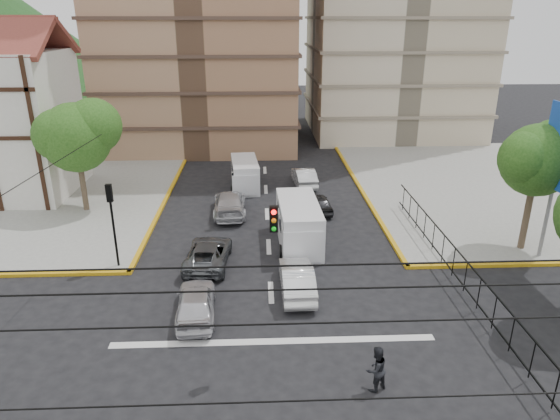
{
  "coord_description": "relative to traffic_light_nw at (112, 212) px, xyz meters",
  "views": [
    {
      "loc": [
        -0.45,
        -15.47,
        12.15
      ],
      "look_at": [
        0.44,
        5.43,
        4.0
      ],
      "focal_mm": 32.0,
      "sensor_mm": 36.0,
      "label": 1
    }
  ],
  "objects": [
    {
      "name": "ground",
      "position": [
        7.8,
        -7.8,
        -3.11
      ],
      "size": [
        160.0,
        160.0,
        0.0
      ],
      "primitive_type": "plane",
      "color": "black",
      "rests_on": "ground"
    },
    {
      "name": "sidewalk_ne",
      "position": [
        27.8,
        12.2,
        -3.04
      ],
      "size": [
        26.0,
        26.0,
        0.15
      ],
      "primitive_type": "cube",
      "color": "gray",
      "rests_on": "ground"
    },
    {
      "name": "stop_line",
      "position": [
        7.8,
        -6.6,
        -3.11
      ],
      "size": [
        13.0,
        0.4,
        0.01
      ],
      "primitive_type": "cube",
      "color": "silver",
      "rests_on": "ground"
    },
    {
      "name": "park_fence",
      "position": [
        16.8,
        -3.3,
        -3.11
      ],
      "size": [
        0.1,
        22.5,
        1.66
      ],
      "primitive_type": null,
      "color": "black",
      "rests_on": "ground"
    },
    {
      "name": "tree_park_c",
      "position": [
        21.89,
        1.21,
        2.22
      ],
      "size": [
        4.65,
        3.8,
        7.25
      ],
      "color": "#473828",
      "rests_on": "ground"
    },
    {
      "name": "tree_tudor",
      "position": [
        -4.1,
        8.21,
        2.11
      ],
      "size": [
        5.39,
        4.4,
        7.43
      ],
      "color": "#473828",
      "rests_on": "ground"
    },
    {
      "name": "traffic_light_nw",
      "position": [
        0.0,
        0.0,
        0.0
      ],
      "size": [
        0.28,
        0.22,
        4.4
      ],
      "color": "black",
      "rests_on": "ground"
    },
    {
      "name": "traffic_light_hanging",
      "position": [
        7.8,
        -9.84,
        2.79
      ],
      "size": [
        18.0,
        9.12,
        0.92
      ],
      "color": "black",
      "rests_on": "ground"
    },
    {
      "name": "van_right_lane",
      "position": [
        9.51,
        2.23,
        -1.9
      ],
      "size": [
        2.35,
        5.58,
        2.49
      ],
      "rotation": [
        0.0,
        0.0,
        0.03
      ],
      "color": "silver",
      "rests_on": "ground"
    },
    {
      "name": "van_left_lane",
      "position": [
        6.24,
        12.48,
        -2.08
      ],
      "size": [
        2.26,
        4.87,
        2.13
      ],
      "rotation": [
        0.0,
        0.0,
        0.09
      ],
      "color": "silver",
      "rests_on": "ground"
    },
    {
      "name": "car_silver_front_left",
      "position": [
        4.53,
        -4.64,
        -2.41
      ],
      "size": [
        1.93,
        4.22,
        1.4
      ],
      "primitive_type": "imported",
      "rotation": [
        0.0,
        0.0,
        3.21
      ],
      "color": "silver",
      "rests_on": "ground"
    },
    {
      "name": "car_white_front_right",
      "position": [
        9.02,
        -2.79,
        -2.41
      ],
      "size": [
        1.56,
        4.28,
        1.4
      ],
      "primitive_type": "imported",
      "rotation": [
        0.0,
        0.0,
        3.16
      ],
      "color": "white",
      "rests_on": "ground"
    },
    {
      "name": "car_grey_mid_left",
      "position": [
        4.61,
        0.22,
        -2.48
      ],
      "size": [
        2.42,
        4.71,
        1.27
      ],
      "primitive_type": "imported",
      "rotation": [
        0.0,
        0.0,
        3.07
      ],
      "color": "#56595D",
      "rests_on": "ground"
    },
    {
      "name": "car_silver_rear_left",
      "position": [
        5.36,
        7.39,
        -2.37
      ],
      "size": [
        2.27,
        5.16,
        1.48
      ],
      "primitive_type": "imported",
      "rotation": [
        0.0,
        0.0,
        3.18
      ],
      "color": "silver",
      "rests_on": "ground"
    },
    {
      "name": "car_darkgrey_mid_right",
      "position": [
        11.18,
        7.52,
        -2.5
      ],
      "size": [
        1.9,
        3.74,
        1.22
      ],
      "primitive_type": "imported",
      "rotation": [
        0.0,
        0.0,
        3.27
      ],
      "color": "#252527",
      "rests_on": "ground"
    },
    {
      "name": "car_white_rear_right",
      "position": [
        10.74,
        12.99,
        -2.41
      ],
      "size": [
        1.83,
        4.35,
        1.4
      ],
      "primitive_type": "imported",
      "rotation": [
        0.0,
        0.0,
        3.23
      ],
      "color": "silver",
      "rests_on": "ground"
    },
    {
      "name": "pedestrian_crosswalk",
      "position": [
        11.24,
        -9.48,
        -2.25
      ],
      "size": [
        1.05,
        0.98,
        1.72
      ],
      "primitive_type": "imported",
      "rotation": [
        0.0,
        0.0,
        3.65
      ],
      "color": "black",
      "rests_on": "ground"
    }
  ]
}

